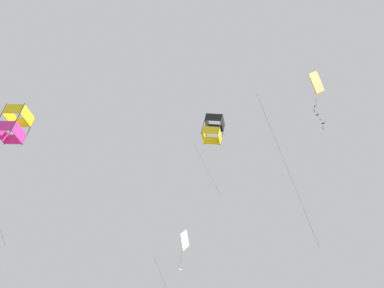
# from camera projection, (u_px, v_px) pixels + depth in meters

# --- Properties ---
(kite_box_highest) EXTENTS (2.41, 2.08, 5.76)m
(kite_box_highest) POSITION_uv_depth(u_px,v_px,m) (213.00, 129.00, 41.88)
(kite_box_highest) COLOR black
(kite_diamond_near_right) EXTENTS (1.83, 2.19, 6.09)m
(kite_diamond_near_right) POSITION_uv_depth(u_px,v_px,m) (184.00, 242.00, 33.40)
(kite_diamond_near_right) COLOR white
(kite_diamond_near_left) EXTENTS (2.70, 4.63, 9.48)m
(kite_diamond_near_left) POSITION_uv_depth(u_px,v_px,m) (316.00, 85.00, 33.17)
(kite_diamond_near_left) COLOR orange
(kite_box_upper_right) EXTENTS (2.49, 2.32, 6.12)m
(kite_box_upper_right) POSITION_uv_depth(u_px,v_px,m) (14.00, 124.00, 26.89)
(kite_box_upper_right) COLOR yellow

